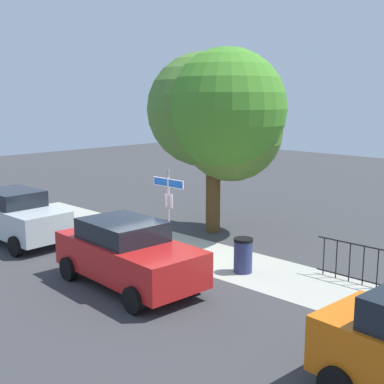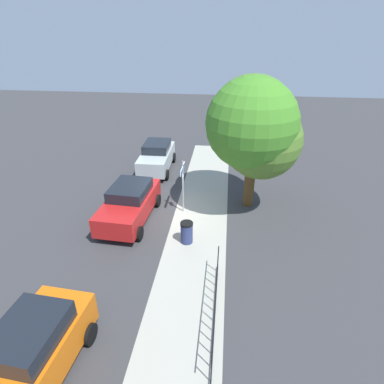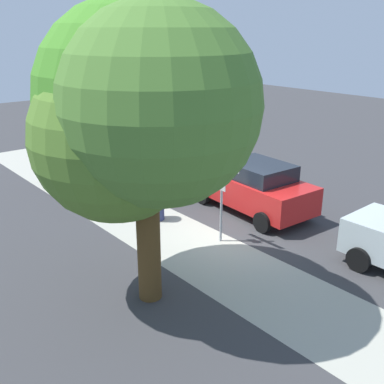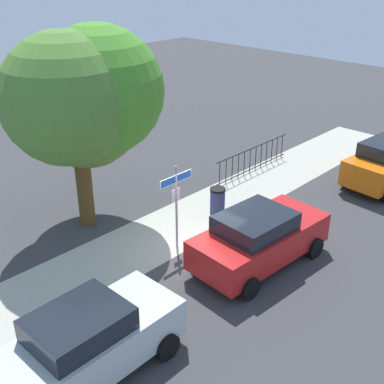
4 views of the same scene
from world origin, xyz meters
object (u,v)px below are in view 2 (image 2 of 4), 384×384
street_sign (183,178)px  car_orange (29,357)px  shade_tree (254,127)px  car_silver (157,156)px  trash_bin (187,232)px  car_red (130,203)px

street_sign → car_orange: street_sign is taller
shade_tree → car_silver: shade_tree is taller
street_sign → trash_bin: (2.49, 0.50, -1.33)m
street_sign → shade_tree: (-0.81, 3.20, 2.37)m
street_sign → car_orange: size_ratio=0.65×
shade_tree → car_silver: size_ratio=1.57×
shade_tree → car_silver: (-4.13, -5.58, -3.31)m
car_red → trash_bin: (1.50, 2.90, -0.39)m
street_sign → car_orange: bearing=-16.7°
car_silver → trash_bin: size_ratio=4.23×
street_sign → car_orange: (8.91, -2.68, -0.90)m
street_sign → shade_tree: size_ratio=0.42×
shade_tree → car_orange: bearing=-31.2°
shade_tree → trash_bin: bearing=-39.3°
street_sign → car_red: (0.99, -2.41, -0.95)m
street_sign → car_silver: (-4.94, -2.37, -0.94)m
car_red → trash_bin: size_ratio=4.53×
car_red → car_orange: (7.92, -0.27, 0.05)m
shade_tree → car_silver: 7.69m
car_orange → trash_bin: 7.17m
car_red → car_orange: car_orange is taller
car_silver → car_orange: 13.85m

